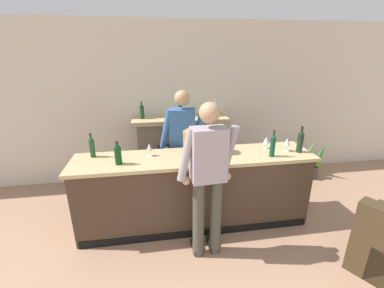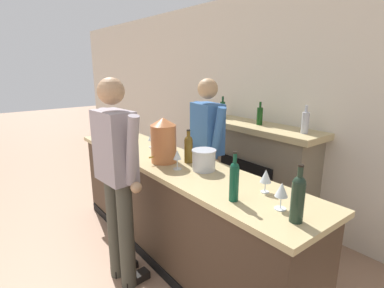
{
  "view_description": "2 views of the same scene",
  "coord_description": "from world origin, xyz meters",
  "px_view_note": "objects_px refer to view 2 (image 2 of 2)",
  "views": [
    {
      "loc": [
        -0.48,
        -0.16,
        2.24
      ],
      "look_at": [
        0.03,
        3.04,
        1.07
      ],
      "focal_mm": 24.0,
      "sensor_mm": 36.0,
      "label": 1
    },
    {
      "loc": [
        2.27,
        1.27,
        1.87
      ],
      "look_at": [
        -0.19,
        3.19,
        1.06
      ],
      "focal_mm": 28.0,
      "sensor_mm": 36.0,
      "label": 2
    }
  ],
  "objects_px": {
    "wine_bottle_riesling_slim": "(298,197)",
    "wine_glass_front_left": "(151,137)",
    "person_customer": "(117,176)",
    "wine_bottle_chardonnay_pale": "(120,133)",
    "copper_dispenser": "(164,140)",
    "wine_glass_by_dispenser": "(177,156)",
    "ice_bucket_steel": "(204,160)",
    "wine_glass_front_right": "(266,177)",
    "wine_bottle_cabernet_heavy": "(188,148)",
    "wine_glass_back_row": "(282,191)",
    "wine_bottle_rose_blush": "(234,180)",
    "person_bartender": "(206,152)",
    "fireplace_stone": "(257,171)",
    "wine_bottle_port_short": "(129,125)"
  },
  "relations": [
    {
      "from": "wine_bottle_riesling_slim",
      "to": "wine_glass_front_left",
      "type": "distance_m",
      "value": 1.95
    },
    {
      "from": "person_customer",
      "to": "wine_glass_front_left",
      "type": "relative_size",
      "value": 10.58
    },
    {
      "from": "person_customer",
      "to": "wine_bottle_chardonnay_pale",
      "type": "distance_m",
      "value": 1.09
    },
    {
      "from": "copper_dispenser",
      "to": "wine_glass_by_dispenser",
      "type": "xyz_separation_m",
      "value": [
        0.25,
        -0.02,
        -0.09
      ]
    },
    {
      "from": "ice_bucket_steel",
      "to": "wine_glass_front_right",
      "type": "xyz_separation_m",
      "value": [
        0.63,
        0.04,
        0.03
      ]
    },
    {
      "from": "wine_bottle_cabernet_heavy",
      "to": "ice_bucket_steel",
      "type": "bearing_deg",
      "value": -5.56
    },
    {
      "from": "wine_glass_by_dispenser",
      "to": "wine_bottle_cabernet_heavy",
      "type": "bearing_deg",
      "value": 115.42
    },
    {
      "from": "wine_bottle_riesling_slim",
      "to": "wine_glass_back_row",
      "type": "distance_m",
      "value": 0.16
    },
    {
      "from": "wine_bottle_rose_blush",
      "to": "wine_glass_back_row",
      "type": "height_order",
      "value": "wine_bottle_rose_blush"
    },
    {
      "from": "person_customer",
      "to": "wine_glass_front_left",
      "type": "bearing_deg",
      "value": 131.58
    },
    {
      "from": "person_bartender",
      "to": "wine_bottle_cabernet_heavy",
      "type": "xyz_separation_m",
      "value": [
        0.21,
        -0.4,
        0.17
      ]
    },
    {
      "from": "person_customer",
      "to": "wine_glass_back_row",
      "type": "bearing_deg",
      "value": 25.45
    },
    {
      "from": "wine_bottle_chardonnay_pale",
      "to": "wine_bottle_riesling_slim",
      "type": "distance_m",
      "value": 2.3
    },
    {
      "from": "fireplace_stone",
      "to": "copper_dispenser",
      "type": "bearing_deg",
      "value": -89.97
    },
    {
      "from": "wine_glass_front_right",
      "to": "wine_glass_by_dispenser",
      "type": "bearing_deg",
      "value": -165.28
    },
    {
      "from": "wine_bottle_port_short",
      "to": "wine_bottle_chardonnay_pale",
      "type": "relative_size",
      "value": 1.09
    },
    {
      "from": "wine_bottle_chardonnay_pale",
      "to": "wine_glass_by_dispenser",
      "type": "height_order",
      "value": "wine_bottle_chardonnay_pale"
    },
    {
      "from": "person_bartender",
      "to": "wine_bottle_port_short",
      "type": "relative_size",
      "value": 5.69
    },
    {
      "from": "copper_dispenser",
      "to": "wine_glass_back_row",
      "type": "relative_size",
      "value": 2.36
    },
    {
      "from": "wine_bottle_port_short",
      "to": "wine_bottle_cabernet_heavy",
      "type": "distance_m",
      "value": 1.38
    },
    {
      "from": "person_bartender",
      "to": "wine_bottle_cabernet_heavy",
      "type": "height_order",
      "value": "person_bartender"
    },
    {
      "from": "wine_bottle_port_short",
      "to": "fireplace_stone",
      "type": "bearing_deg",
      "value": 42.09
    },
    {
      "from": "ice_bucket_steel",
      "to": "wine_glass_front_right",
      "type": "bearing_deg",
      "value": 3.56
    },
    {
      "from": "wine_bottle_riesling_slim",
      "to": "wine_bottle_cabernet_heavy",
      "type": "xyz_separation_m",
      "value": [
        -1.26,
        0.18,
        -0.01
      ]
    },
    {
      "from": "wine_bottle_port_short",
      "to": "wine_bottle_cabernet_heavy",
      "type": "relative_size",
      "value": 0.98
    },
    {
      "from": "wine_bottle_port_short",
      "to": "wine_bottle_chardonnay_pale",
      "type": "distance_m",
      "value": 0.44
    },
    {
      "from": "person_bartender",
      "to": "wine_bottle_port_short",
      "type": "distance_m",
      "value": 1.22
    },
    {
      "from": "copper_dispenser",
      "to": "wine_bottle_chardonnay_pale",
      "type": "xyz_separation_m",
      "value": [
        -0.89,
        -0.03,
        -0.08
      ]
    },
    {
      "from": "fireplace_stone",
      "to": "wine_glass_back_row",
      "type": "height_order",
      "value": "fireplace_stone"
    },
    {
      "from": "wine_glass_by_dispenser",
      "to": "wine_glass_front_left",
      "type": "bearing_deg",
      "value": 165.9
    },
    {
      "from": "wine_bottle_port_short",
      "to": "wine_glass_by_dispenser",
      "type": "xyz_separation_m",
      "value": [
        1.47,
        -0.27,
        -0.01
      ]
    },
    {
      "from": "person_customer",
      "to": "wine_glass_front_left",
      "type": "distance_m",
      "value": 0.92
    },
    {
      "from": "wine_bottle_rose_blush",
      "to": "wine_bottle_port_short",
      "type": "bearing_deg",
      "value": 171.26
    },
    {
      "from": "wine_bottle_port_short",
      "to": "wine_glass_front_left",
      "type": "distance_m",
      "value": 0.71
    },
    {
      "from": "copper_dispenser",
      "to": "wine_bottle_chardonnay_pale",
      "type": "relative_size",
      "value": 1.49
    },
    {
      "from": "person_bartender",
      "to": "wine_bottle_riesling_slim",
      "type": "distance_m",
      "value": 1.59
    },
    {
      "from": "fireplace_stone",
      "to": "person_bartender",
      "type": "bearing_deg",
      "value": -94.09
    },
    {
      "from": "person_customer",
      "to": "ice_bucket_steel",
      "type": "height_order",
      "value": "person_customer"
    },
    {
      "from": "fireplace_stone",
      "to": "copper_dispenser",
      "type": "relative_size",
      "value": 3.83
    },
    {
      "from": "copper_dispenser",
      "to": "ice_bucket_steel",
      "type": "bearing_deg",
      "value": 20.11
    },
    {
      "from": "wine_bottle_cabernet_heavy",
      "to": "wine_bottle_rose_blush",
      "type": "relative_size",
      "value": 0.92
    },
    {
      "from": "copper_dispenser",
      "to": "wine_glass_back_row",
      "type": "distance_m",
      "value": 1.27
    },
    {
      "from": "wine_bottle_riesling_slim",
      "to": "wine_bottle_cabernet_heavy",
      "type": "bearing_deg",
      "value": 172.03
    },
    {
      "from": "wine_glass_front_right",
      "to": "wine_glass_by_dispenser",
      "type": "xyz_separation_m",
      "value": [
        -0.79,
        -0.21,
        0.0
      ]
    },
    {
      "from": "ice_bucket_steel",
      "to": "wine_bottle_rose_blush",
      "type": "xyz_separation_m",
      "value": [
        0.59,
        -0.24,
        0.06
      ]
    },
    {
      "from": "fireplace_stone",
      "to": "wine_glass_back_row",
      "type": "distance_m",
      "value": 1.89
    },
    {
      "from": "wine_bottle_rose_blush",
      "to": "wine_glass_front_right",
      "type": "distance_m",
      "value": 0.28
    },
    {
      "from": "person_customer",
      "to": "wine_glass_back_row",
      "type": "relative_size",
      "value": 10.02
    },
    {
      "from": "fireplace_stone",
      "to": "ice_bucket_steel",
      "type": "bearing_deg",
      "value": -71.49
    },
    {
      "from": "wine_glass_back_row",
      "to": "wine_glass_front_left",
      "type": "xyz_separation_m",
      "value": [
        -1.79,
        0.12,
        -0.01
      ]
    }
  ]
}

